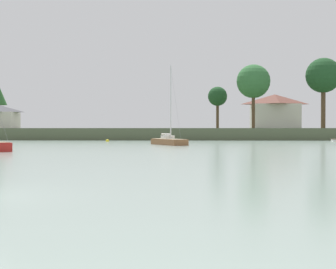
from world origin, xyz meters
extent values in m
cube|color=#4C563D|center=(0.00, 91.45, 0.97)|extent=(216.48, 55.08, 1.94)
cube|color=brown|center=(4.53, 42.61, 0.10)|extent=(4.43, 6.67, 1.10)
cube|color=#CCB78E|center=(4.53, 42.61, 0.67)|extent=(4.07, 6.22, 0.04)
cube|color=silver|center=(4.39, 42.90, 0.89)|extent=(1.63, 1.79, 0.39)
cylinder|color=silver|center=(4.76, 42.14, 4.82)|extent=(0.13, 0.13, 8.26)
cylinder|color=silver|center=(4.19, 43.32, 1.18)|extent=(1.24, 2.41, 0.11)
cylinder|color=silver|center=(4.19, 43.32, 1.23)|extent=(1.16, 2.19, 0.14)
cylinder|color=#999999|center=(5.34, 40.95, 4.79)|extent=(1.17, 2.38, 8.21)
cube|color=white|center=(28.15, 57.88, 0.10)|extent=(1.56, 2.82, 0.48)
cube|color=brown|center=(28.15, 57.88, 0.34)|extent=(1.66, 2.94, 0.05)
cube|color=tan|center=(28.15, 57.88, 0.30)|extent=(0.96, 0.25, 0.03)
sphere|color=yellow|center=(-4.66, 56.79, 0.09)|extent=(0.51, 0.51, 0.51)
torus|color=#333338|center=(-4.66, 56.79, 0.38)|extent=(0.12, 0.12, 0.02)
cylinder|color=brown|center=(13.50, 89.84, 4.86)|extent=(0.59, 0.59, 5.83)
sphere|color=#1E4723|center=(13.50, 89.84, 8.68)|extent=(4.04, 4.04, 4.04)
cylinder|color=brown|center=(32.01, 77.62, 6.09)|extent=(0.81, 0.81, 8.28)
sphere|color=#1E4723|center=(32.01, 77.62, 11.67)|extent=(6.41, 6.41, 6.41)
cylinder|color=brown|center=(19.60, 80.29, 5.69)|extent=(0.62, 0.62, 7.49)
sphere|color=#336B38|center=(19.60, 80.29, 10.88)|extent=(6.39, 6.39, 6.39)
cube|color=silver|center=(25.91, 92.14, 4.52)|extent=(9.71, 7.05, 5.16)
pyramid|color=brown|center=(25.91, 92.14, 8.17)|extent=(10.48, 7.61, 2.13)
camera|label=1|loc=(6.04, -12.41, 1.80)|focal=51.91mm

